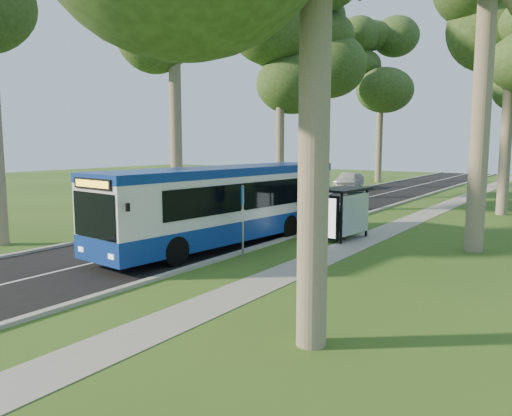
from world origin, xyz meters
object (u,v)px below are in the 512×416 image
(bus, at_px, (225,205))
(car_silver, at_px, (349,181))
(bus_shelter, at_px, (343,204))
(car_white, at_px, (349,181))
(litter_bin, at_px, (338,221))
(bus_stop_sign, at_px, (243,212))

(bus, distance_m, car_silver, 28.28)
(bus_shelter, xyz_separation_m, car_silver, (-10.15, 23.77, -0.88))
(car_white, bearing_deg, car_silver, 95.99)
(bus_shelter, height_order, litter_bin, bus_shelter)
(litter_bin, bearing_deg, car_silver, 112.45)
(bus, bearing_deg, bus_shelter, 50.92)
(litter_bin, relative_size, car_white, 0.21)
(car_silver, bearing_deg, bus_shelter, -72.23)
(bus, relative_size, litter_bin, 13.02)
(litter_bin, height_order, car_white, car_white)
(bus, xyz_separation_m, bus_stop_sign, (1.82, -1.28, -0.03))
(bus, xyz_separation_m, litter_bin, (2.46, 5.99, -1.23))
(car_silver, bearing_deg, bus_stop_sign, -79.35)
(bus, height_order, bus_stop_sign, bus)
(car_white, bearing_deg, litter_bin, -82.55)
(car_silver, bearing_deg, bus, -82.19)
(bus, xyz_separation_m, car_silver, (-6.44, 27.52, -0.98))
(bus_shelter, bearing_deg, bus_stop_sign, -104.51)
(bus_stop_sign, height_order, bus_shelter, bus_stop_sign)
(bus_shelter, height_order, car_silver, bus_shelter)
(bus_stop_sign, distance_m, car_white, 29.30)
(bus, distance_m, bus_shelter, 5.28)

